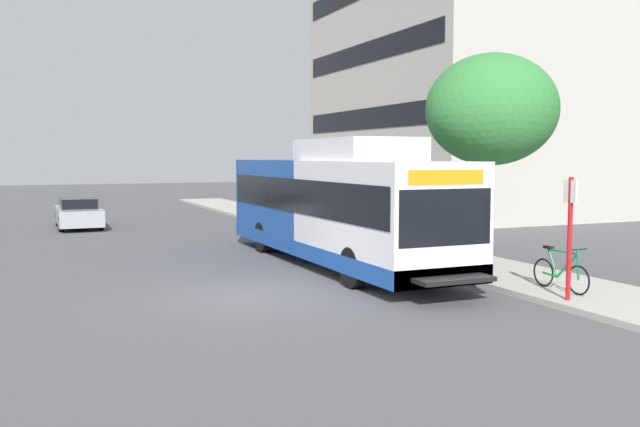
{
  "coord_description": "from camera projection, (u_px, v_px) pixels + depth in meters",
  "views": [
    {
      "loc": [
        -4.54,
        -14.52,
        3.16
      ],
      "look_at": [
        2.89,
        2.67,
        1.6
      ],
      "focal_mm": 38.34,
      "sensor_mm": 36.0,
      "label": 1
    }
  ],
  "objects": [
    {
      "name": "ground_plane",
      "position": [
        177.0,
        252.0,
        22.65
      ],
      "size": [
        120.0,
        120.0,
        0.0
      ],
      "primitive_type": "plane",
      "color": "#4C4C51"
    },
    {
      "name": "sidewalk_curb",
      "position": [
        391.0,
        246.0,
        23.59
      ],
      "size": [
        3.0,
        56.0,
        0.14
      ],
      "primitive_type": "cube",
      "color": "#A8A399",
      "rests_on": "ground"
    },
    {
      "name": "transit_bus",
      "position": [
        335.0,
        207.0,
        19.97
      ],
      "size": [
        2.58,
        12.25,
        3.65
      ],
      "color": "white",
      "rests_on": "ground"
    },
    {
      "name": "bus_stop_sign_pole",
      "position": [
        570.0,
        229.0,
        14.29
      ],
      "size": [
        0.1,
        0.36,
        2.6
      ],
      "color": "red",
      "rests_on": "sidewalk_curb"
    },
    {
      "name": "bicycle_parked",
      "position": [
        561.0,
        272.0,
        15.39
      ],
      "size": [
        0.52,
        1.76,
        1.02
      ],
      "color": "black",
      "rests_on": "sidewalk_curb"
    },
    {
      "name": "street_tree_near_stop",
      "position": [
        491.0,
        110.0,
        19.58
      ],
      "size": [
        3.77,
        3.77,
        5.97
      ],
      "color": "#4C3823",
      "rests_on": "sidewalk_curb"
    },
    {
      "name": "parked_car_far_lane",
      "position": [
        79.0,
        213.0,
        30.31
      ],
      "size": [
        1.8,
        4.5,
        1.33
      ],
      "color": "#93999E",
      "rests_on": "ground"
    },
    {
      "name": "lattice_comm_tower",
      "position": [
        359.0,
        51.0,
        53.8
      ],
      "size": [
        1.1,
        1.1,
        34.09
      ],
      "color": "#B7B7BC",
      "rests_on": "ground"
    }
  ]
}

